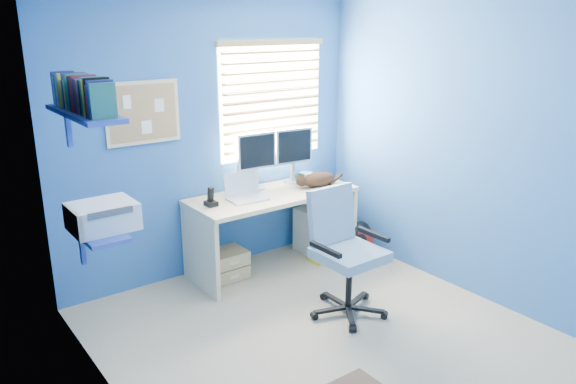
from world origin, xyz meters
TOP-DOWN VIEW (x-y plane):
  - floor at (0.00, 0.00)m, footprint 3.00×3.20m
  - wall_back at (0.00, 1.60)m, footprint 3.00×0.01m
  - wall_front at (0.00, -1.60)m, footprint 3.00×0.01m
  - wall_left at (-1.50, 0.00)m, footprint 0.01×3.20m
  - wall_right at (1.50, 0.00)m, footprint 0.01×3.20m
  - desk at (0.42, 1.26)m, footprint 1.59×0.65m
  - laptop at (0.12, 1.23)m, footprint 0.35×0.28m
  - monitor_left at (0.38, 1.47)m, footprint 0.41×0.15m
  - monitor_right at (0.79, 1.44)m, footprint 0.41×0.16m
  - phone at (-0.22, 1.27)m, footprint 0.09×0.11m
  - mug at (0.80, 1.34)m, footprint 0.10×0.09m
  - cd_spindle at (0.97, 1.44)m, footprint 0.13×0.13m
  - cat at (0.92, 1.19)m, footprint 0.39×0.22m
  - tower_pc at (0.94, 1.27)m, footprint 0.23×0.45m
  - drawer_boxes at (-0.07, 1.30)m, footprint 0.35×0.28m
  - yellow_book at (0.80, 1.07)m, footprint 0.03×0.17m
  - backpack at (1.28, 0.98)m, footprint 0.37×0.33m
  - office_chair at (0.39, 0.20)m, footprint 0.60×0.60m
  - window_blinds at (0.65, 1.57)m, footprint 1.15×0.05m
  - corkboard at (-0.65, 1.58)m, footprint 0.64×0.02m
  - wall_shelves at (-1.35, 0.75)m, footprint 0.42×0.90m

SIDE VIEW (x-z plane):
  - floor at x=0.00m, z-range 0.00..0.00m
  - yellow_book at x=0.80m, z-range 0.00..0.24m
  - drawer_boxes at x=-0.07m, z-range 0.00..0.27m
  - backpack at x=1.28m, z-range 0.00..0.36m
  - tower_pc at x=0.94m, z-range 0.00..0.45m
  - desk at x=0.42m, z-range 0.00..0.74m
  - office_chair at x=0.39m, z-range -0.13..0.88m
  - cd_spindle at x=0.97m, z-range 0.74..0.81m
  - mug at x=0.80m, z-range 0.74..0.84m
  - cat at x=0.92m, z-range 0.74..0.87m
  - phone at x=-0.22m, z-range 0.74..0.91m
  - laptop at x=0.12m, z-range 0.74..0.96m
  - monitor_left at x=0.38m, z-range 0.74..1.28m
  - monitor_right at x=0.79m, z-range 0.74..1.28m
  - wall_back at x=0.00m, z-range 0.00..2.50m
  - wall_front at x=0.00m, z-range 0.00..2.50m
  - wall_left at x=-1.50m, z-range 0.00..2.50m
  - wall_right at x=1.50m, z-range 0.00..2.50m
  - wall_shelves at x=-1.35m, z-range 0.91..1.96m
  - corkboard at x=-0.65m, z-range 1.29..1.81m
  - window_blinds at x=0.65m, z-range 1.00..2.10m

